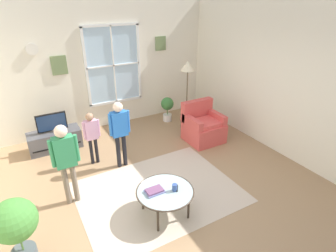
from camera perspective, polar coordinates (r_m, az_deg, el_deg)
ground_plane at (r=4.80m, az=-0.37°, el=-13.08°), size 5.87×6.54×0.02m
back_wall at (r=6.73m, az=-13.33°, el=11.98°), size 5.27×0.17×2.95m
side_wall_right at (r=5.78m, az=23.87°, el=8.24°), size 0.12×5.94×2.95m
area_rug at (r=4.74m, az=-1.97°, el=-13.46°), size 2.57×1.98×0.01m
tv_stand at (r=6.30m, az=-22.37°, el=-2.70°), size 1.05×0.46×0.41m
television at (r=6.12m, az=-23.00°, el=0.71°), size 0.59×0.08×0.40m
armchair at (r=6.17m, az=7.23°, el=-0.14°), size 0.76×0.74×0.87m
coffee_table at (r=4.10m, az=-0.62°, el=-13.54°), size 0.85×0.85×0.43m
book_stack at (r=4.05m, az=-2.81°, el=-13.29°), size 0.27×0.19×0.05m
cup at (r=4.06m, az=1.38°, el=-12.64°), size 0.07×0.07×0.11m
remote_near_books at (r=4.12m, az=1.78°, el=-12.77°), size 0.11×0.14×0.02m
person_pink_shirt at (r=5.32m, az=-15.58°, el=-1.34°), size 0.32×0.14×1.06m
person_green_shirt at (r=4.33m, az=-20.52°, el=-5.89°), size 0.41×0.18×1.35m
person_blue_shirt at (r=5.04m, az=-10.04°, el=-0.32°), size 0.39×0.18×1.30m
potted_plant_by_window at (r=7.05m, az=-0.15°, el=4.03°), size 0.32×0.32×0.63m
potted_plant_corner at (r=3.76m, az=-29.07°, el=-17.53°), size 0.52×0.52×0.94m
floor_lamp at (r=6.43m, az=4.09°, el=10.98°), size 0.32×0.32×1.64m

